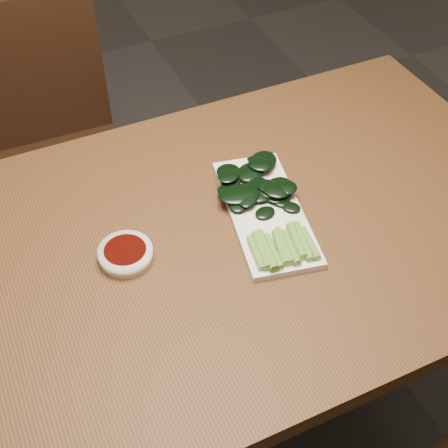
% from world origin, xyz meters
% --- Properties ---
extents(ground, '(6.00, 6.00, 0.00)m').
position_xyz_m(ground, '(0.00, 0.00, 0.00)').
color(ground, '#282626').
rests_on(ground, ground).
extents(table, '(1.40, 0.80, 0.75)m').
position_xyz_m(table, '(0.00, 0.00, 0.68)').
color(table, '#482C14').
rests_on(table, ground).
extents(chair_far, '(0.45, 0.45, 0.89)m').
position_xyz_m(chair_far, '(-0.19, 0.72, 0.49)').
color(chair_far, black).
rests_on(chair_far, ground).
extents(sauce_bowl, '(0.10, 0.10, 0.03)m').
position_xyz_m(sauce_bowl, '(-0.16, 0.01, 0.76)').
color(sauce_bowl, silver).
rests_on(sauce_bowl, table).
extents(serving_plate, '(0.20, 0.34, 0.01)m').
position_xyz_m(serving_plate, '(0.13, 0.01, 0.76)').
color(serving_plate, silver).
rests_on(serving_plate, table).
extents(gai_lan, '(0.18, 0.32, 0.03)m').
position_xyz_m(gai_lan, '(0.13, 0.02, 0.77)').
color(gai_lan, '#5B9232').
rests_on(gai_lan, serving_plate).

